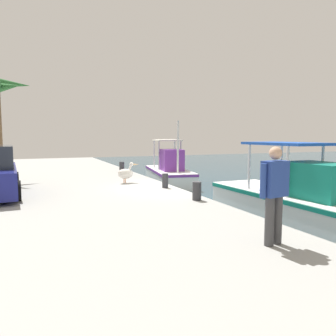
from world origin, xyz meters
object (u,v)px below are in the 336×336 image
(fishing_boat_nearest, at_px, (169,173))
(fishing_boat_second, at_px, (299,204))
(mooring_bollard_nearest, at_px, (122,166))
(mooring_bollard_third, at_px, (197,191))
(mooring_bollard_second, at_px, (165,181))
(pelican, at_px, (126,173))
(fisherman_standing, at_px, (274,191))

(fishing_boat_nearest, distance_m, fishing_boat_second, 9.41)
(fishing_boat_second, bearing_deg, fishing_boat_nearest, -179.14)
(mooring_bollard_nearest, height_order, mooring_bollard_third, mooring_bollard_third)
(fishing_boat_nearest, height_order, mooring_bollard_nearest, fishing_boat_nearest)
(mooring_bollard_nearest, bearing_deg, mooring_bollard_third, 0.00)
(fishing_boat_nearest, bearing_deg, mooring_bollard_third, -17.29)
(mooring_bollard_third, bearing_deg, mooring_bollard_second, 180.00)
(mooring_bollard_nearest, bearing_deg, mooring_bollard_second, 0.00)
(pelican, bearing_deg, fisherman_standing, 2.58)
(pelican, relative_size, fisherman_standing, 0.57)
(mooring_bollard_nearest, height_order, mooring_bollard_second, mooring_bollard_second)
(fishing_boat_second, xyz_separation_m, mooring_bollard_third, (-1.24, -2.68, 0.37))
(fisherman_standing, height_order, mooring_bollard_third, fisherman_standing)
(mooring_bollard_nearest, relative_size, mooring_bollard_third, 0.91)
(mooring_bollard_nearest, bearing_deg, fisherman_standing, -2.78)
(fishing_boat_nearest, relative_size, fisherman_standing, 3.22)
(fishing_boat_second, xyz_separation_m, pelican, (-5.49, -3.68, 0.50))
(fishing_boat_nearest, height_order, pelican, fishing_boat_nearest)
(fishing_boat_nearest, relative_size, pelican, 5.66)
(pelican, relative_size, mooring_bollard_second, 1.86)
(pelican, height_order, mooring_bollard_nearest, pelican)
(fishing_boat_nearest, relative_size, mooring_bollard_second, 10.51)
(fishing_boat_nearest, xyz_separation_m, pelican, (3.92, -3.53, 0.54))
(mooring_bollard_third, bearing_deg, fishing_boat_nearest, 162.71)
(pelican, xyz_separation_m, fisherman_standing, (8.30, 0.37, 0.55))
(pelican, distance_m, fisherman_standing, 8.33)
(fishing_boat_second, height_order, mooring_bollard_nearest, fishing_boat_second)
(fisherman_standing, relative_size, mooring_bollard_third, 3.14)
(fishing_boat_second, xyz_separation_m, mooring_bollard_nearest, (-9.92, -2.68, 0.35))
(fishing_boat_nearest, bearing_deg, fisherman_standing, -14.50)
(fishing_boat_second, distance_m, pelican, 6.63)
(fishing_boat_nearest, height_order, fishing_boat_second, fishing_boat_nearest)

